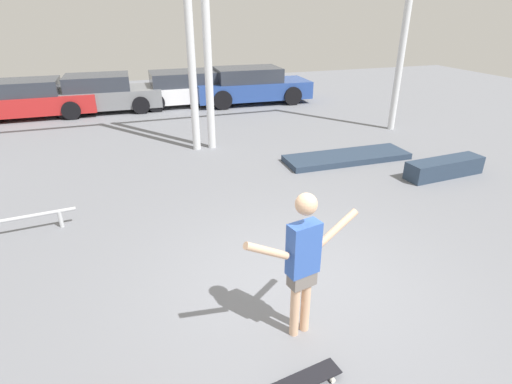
{
  "coord_description": "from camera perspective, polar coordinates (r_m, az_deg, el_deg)",
  "views": [
    {
      "loc": [
        -1.97,
        -4.03,
        3.45
      ],
      "look_at": [
        -0.14,
        1.38,
        0.8
      ],
      "focal_mm": 28.0,
      "sensor_mm": 36.0,
      "label": 1
    }
  ],
  "objects": [
    {
      "name": "grind_box",
      "position": [
        9.86,
        25.32,
        3.16
      ],
      "size": [
        1.92,
        0.6,
        0.39
      ],
      "primitive_type": "cube",
      "rotation": [
        0.0,
        0.0,
        0.07
      ],
      "color": "#28384C",
      "rests_on": "ground_plane"
    },
    {
      "name": "ground_plane",
      "position": [
        5.66,
        5.99,
        -12.87
      ],
      "size": [
        36.0,
        36.0,
        0.0
      ],
      "primitive_type": "plane",
      "color": "slate"
    },
    {
      "name": "parked_car_grey",
      "position": [
        15.81,
        -21.08,
        12.99
      ],
      "size": [
        4.0,
        1.99,
        1.28
      ],
      "rotation": [
        0.0,
        0.0,
        -0.03
      ],
      "color": "slate",
      "rests_on": "ground_plane"
    },
    {
      "name": "skateboarder",
      "position": [
        4.34,
        6.74,
        -9.33
      ],
      "size": [
        1.42,
        0.37,
        1.78
      ],
      "rotation": [
        0.0,
        0.0,
        0.2
      ],
      "color": "#DBAD89",
      "rests_on": "ground_plane"
    },
    {
      "name": "parked_car_blue",
      "position": [
        16.15,
        -0.72,
        14.96
      ],
      "size": [
        4.5,
        2.07,
        1.35
      ],
      "rotation": [
        0.0,
        0.0,
        -0.04
      ],
      "color": "#284793",
      "rests_on": "ground_plane"
    },
    {
      "name": "skateboard",
      "position": [
        4.44,
        7.06,
        -25.06
      ],
      "size": [
        0.79,
        0.33,
        0.08
      ],
      "rotation": [
        0.0,
        0.0,
        0.15
      ],
      "color": "black",
      "rests_on": "ground_plane"
    },
    {
      "name": "manual_pad",
      "position": [
        10.18,
        12.85,
        4.88
      ],
      "size": [
        3.14,
        0.96,
        0.14
      ],
      "primitive_type": "cube",
      "rotation": [
        0.0,
        0.0,
        -0.01
      ],
      "color": "#28384C",
      "rests_on": "ground_plane"
    },
    {
      "name": "canopy_support_left",
      "position": [
        10.22,
        -27.07,
        23.08
      ],
      "size": [
        5.89,
        0.2,
        5.77
      ],
      "color": "silver",
      "rests_on": "ground_plane"
    },
    {
      "name": "parked_car_red",
      "position": [
        15.94,
        -29.8,
        11.43
      ],
      "size": [
        4.26,
        1.87,
        1.25
      ],
      "rotation": [
        0.0,
        0.0,
        0.0
      ],
      "color": "red",
      "rests_on": "ground_plane"
    },
    {
      "name": "canopy_support_right",
      "position": [
        11.33,
        8.46,
        25.21
      ],
      "size": [
        5.89,
        0.2,
        5.77
      ],
      "color": "silver",
      "rests_on": "ground_plane"
    },
    {
      "name": "parked_car_white",
      "position": [
        16.09,
        -9.85,
        14.39
      ],
      "size": [
        4.37,
        1.95,
        1.25
      ],
      "rotation": [
        0.0,
        0.0,
        0.0
      ],
      "color": "white",
      "rests_on": "ground_plane"
    }
  ]
}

